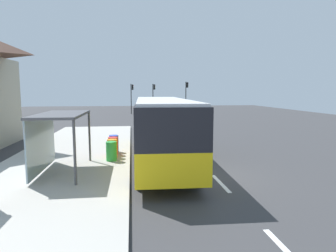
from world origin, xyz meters
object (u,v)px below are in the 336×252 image
Objects in this scene: sedan_near at (168,110)px; recycling_bin_orange at (112,148)px; white_van at (180,111)px; traffic_light_median at (154,94)px; bus at (161,126)px; traffic_light_far_side at (132,94)px; recycling_bin_green at (111,151)px; recycling_bin_blue at (114,144)px; recycling_bin_red at (113,146)px; bus_shelter at (54,127)px; traffic_light_near_side at (186,93)px.

recycling_bin_orange is (-6.50, -28.14, -0.14)m from sedan_near.
traffic_light_median reaches higher than white_van.
bus is 2.33× the size of traffic_light_median.
traffic_light_far_side reaches higher than bus.
traffic_light_far_side is (-5.30, 14.32, 1.80)m from white_van.
bus reaches higher than white_van.
recycling_bin_blue is at bearing 90.00° from recycling_bin_green.
bus reaches higher than recycling_bin_orange.
bus_shelter reaches higher than recycling_bin_red.
recycling_bin_orange is at bearing -110.54° from white_van.
recycling_bin_green is 0.20× the size of traffic_light_far_side.
bus_shelter is (-2.21, -3.88, 1.44)m from recycling_bin_blue.
traffic_light_median is (4.60, 32.21, 2.52)m from recycling_bin_orange.
bus_shelter is at bearing -109.80° from traffic_light_near_side.
recycling_bin_red is 1.00× the size of recycling_bin_blue.
traffic_light_far_side is (1.10, 30.01, 2.49)m from recycling_bin_blue.
traffic_light_near_side is at bearing 77.01° from bus.
traffic_light_far_side is (-5.40, 3.26, 2.35)m from sedan_near.
recycling_bin_orange is 1.00× the size of recycling_bin_red.
sedan_near reaches higher than recycling_bin_blue.
recycling_bin_orange is at bearing 90.00° from recycling_bin_green.
recycling_bin_red is (-2.49, 1.35, -1.19)m from bus.
recycling_bin_blue is at bearing 90.00° from recycling_bin_red.
white_van is (3.91, 17.74, -0.50)m from bus.
recycling_bin_red is 31.94m from traffic_light_median.
white_van is 15.38m from traffic_light_far_side.
recycling_bin_blue is 31.25m from traffic_light_median.
traffic_light_near_side is (9.70, 31.31, 2.71)m from recycling_bin_green.
traffic_light_far_side reaches higher than recycling_bin_orange.
sedan_near is 1.12× the size of bus_shelter.
white_van reaches higher than recycling_bin_orange.
traffic_light_median is (4.60, 31.51, 2.52)m from recycling_bin_red.
recycling_bin_green is at bearing -178.90° from bus.
white_van is 11.07m from sedan_near.
traffic_light_median is at bearing 81.69° from recycling_bin_red.
recycling_bin_green is 1.00× the size of recycling_bin_blue.
bus_shelter is at bearing -113.76° from white_van.
traffic_light_median reaches higher than recycling_bin_red.
traffic_light_near_side is (9.70, 30.61, 2.71)m from recycling_bin_orange.
recycling_bin_orange is 0.24× the size of bus_shelter.
traffic_light_far_side reaches higher than sedan_near.
white_van is 17.60m from recycling_bin_red.
recycling_bin_orange is at bearing -98.13° from traffic_light_median.
traffic_light_near_side is 1.08× the size of traffic_light_far_side.
sedan_near is at bearing 76.99° from recycling_bin_orange.
recycling_bin_red is at bearing 90.00° from recycling_bin_green.
recycling_bin_green is 2.10m from recycling_bin_blue.
traffic_light_near_side is at bearing -17.43° from traffic_light_median.
white_van is 1.11× the size of traffic_light_median.
recycling_bin_blue is at bearing 90.00° from recycling_bin_orange.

